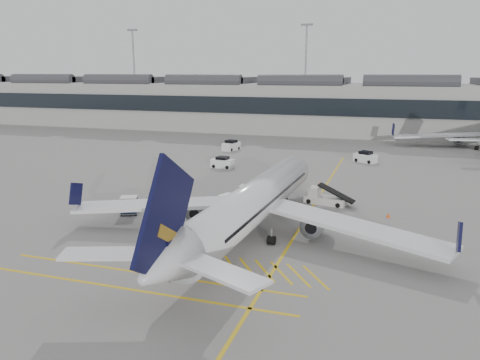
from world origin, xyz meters
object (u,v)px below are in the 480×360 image
(ramp_agent_b, at_px, (278,200))
(pushback_tug, at_px, (165,202))
(baggage_cart_a, at_px, (203,211))
(belt_loader, at_px, (325,198))
(ramp_agent_a, at_px, (256,193))
(airliner_main, at_px, (252,204))

(ramp_agent_b, relative_size, pushback_tug, 0.71)
(ramp_agent_b, bearing_deg, baggage_cart_a, 9.08)
(belt_loader, relative_size, ramp_agent_a, 2.81)
(ramp_agent_a, bearing_deg, belt_loader, -32.92)
(belt_loader, distance_m, ramp_agent_b, 5.51)
(pushback_tug, bearing_deg, ramp_agent_b, 29.88)
(airliner_main, relative_size, ramp_agent_a, 18.50)
(pushback_tug, bearing_deg, ramp_agent_a, 45.29)
(pushback_tug, bearing_deg, baggage_cart_a, -14.72)
(baggage_cart_a, distance_m, ramp_agent_b, 8.30)
(baggage_cart_a, height_order, pushback_tug, baggage_cart_a)
(airliner_main, height_order, ramp_agent_b, airliner_main)
(airliner_main, xyz_separation_m, belt_loader, (4.52, 11.65, -2.14))
(ramp_agent_b, distance_m, pushback_tug, 11.53)
(ramp_agent_a, distance_m, ramp_agent_b, 3.40)
(airliner_main, distance_m, baggage_cart_a, 5.95)
(belt_loader, relative_size, ramp_agent_b, 2.99)
(ramp_agent_a, bearing_deg, pushback_tug, 164.97)
(baggage_cart_a, bearing_deg, belt_loader, 43.52)
(airliner_main, relative_size, ramp_agent_b, 19.68)
(ramp_agent_a, height_order, pushback_tug, ramp_agent_a)
(baggage_cart_a, height_order, ramp_agent_a, ramp_agent_a)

